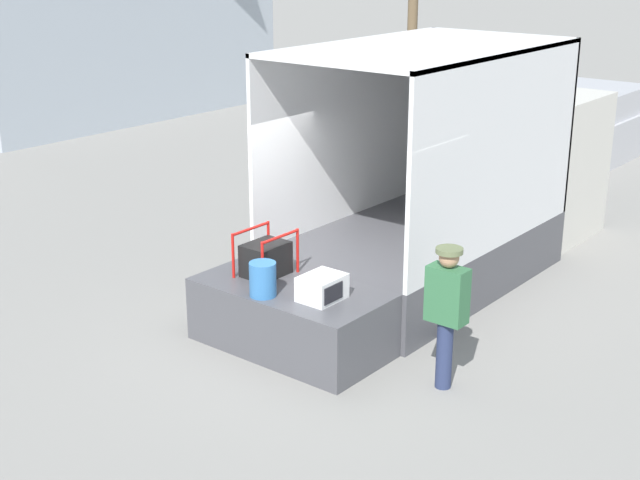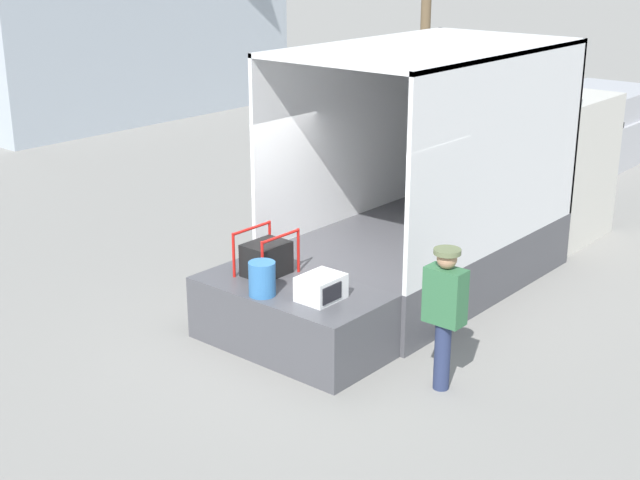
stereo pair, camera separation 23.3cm
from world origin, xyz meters
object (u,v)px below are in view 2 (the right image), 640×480
at_px(portable_generator, 268,258).
at_px(pickup_truck_silver, 590,132).
at_px(microwave, 321,288).
at_px(worker_person, 445,305).
at_px(orange_bucket, 262,279).
at_px(box_truck, 480,194).

distance_m(portable_generator, pickup_truck_silver, 11.32).
height_order(microwave, worker_person, worker_person).
height_order(portable_generator, orange_bucket, portable_generator).
relative_size(worker_person, pickup_truck_silver, 0.30).
bearing_deg(box_truck, microwave, -173.12).
height_order(box_truck, microwave, box_truck).
distance_m(microwave, portable_generator, 1.06).
xyz_separation_m(microwave, portable_generator, (0.20, 1.04, 0.07)).
bearing_deg(orange_bucket, box_truck, -0.90).
bearing_deg(microwave, portable_generator, 78.83).
bearing_deg(portable_generator, pickup_truck_silver, 4.29).
relative_size(box_truck, microwave, 12.30).
relative_size(orange_bucket, pickup_truck_silver, 0.07).
bearing_deg(pickup_truck_silver, box_truck, -169.18).
height_order(worker_person, pickup_truck_silver, worker_person).
bearing_deg(microwave, worker_person, -75.67).
xyz_separation_m(box_truck, portable_generator, (-4.23, 0.50, 0.00)).
bearing_deg(orange_bucket, portable_generator, 38.14).
distance_m(box_truck, portable_generator, 4.26).
xyz_separation_m(orange_bucket, worker_person, (0.71, -2.04, 0.00)).
bearing_deg(portable_generator, box_truck, -6.76).
xyz_separation_m(orange_bucket, pickup_truck_silver, (11.83, 1.27, -0.35)).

